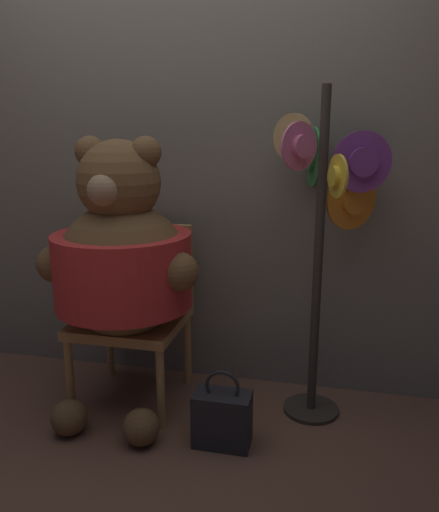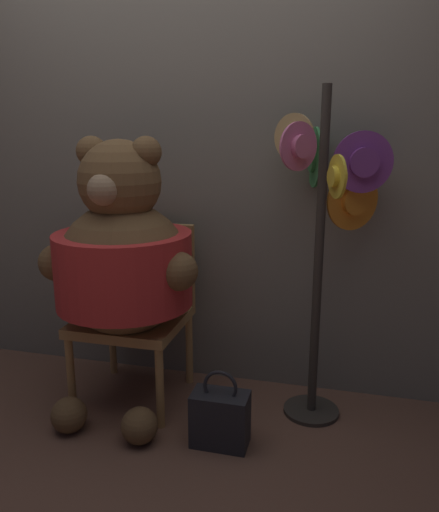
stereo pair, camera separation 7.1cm
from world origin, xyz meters
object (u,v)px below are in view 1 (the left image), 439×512
teddy_bear (122,261)px  hat_display_rack (326,215)px  chair (136,305)px  handbag_on_ground (222,418)px

teddy_bear → hat_display_rack: hat_display_rack is taller
chair → handbag_on_ground: (0.55, -0.37, -0.37)m
teddy_bear → handbag_on_ground: 0.88m
chair → hat_display_rack: (0.96, 0.04, 0.51)m
handbag_on_ground → chair: bearing=145.8°
chair → hat_display_rack: bearing=2.2°
hat_display_rack → handbag_on_ground: 1.05m
chair → handbag_on_ground: bearing=-34.2°
chair → teddy_bear: (0.01, -0.17, 0.29)m
teddy_bear → handbag_on_ground: teddy_bear is taller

